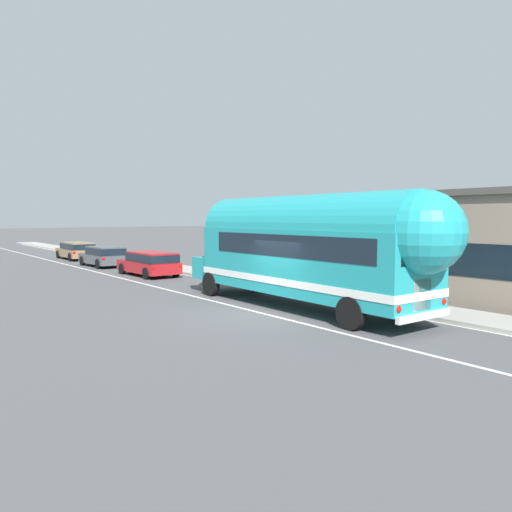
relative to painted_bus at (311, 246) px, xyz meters
name	(u,v)px	position (x,y,z in m)	size (l,w,h in m)	color
ground_plane	(266,314)	(-1.73, 0.40, -2.30)	(300.00, 300.00, 0.00)	#4C4C4F
lane_markings	(153,277)	(-0.11, 12.40, -2.30)	(3.62, 80.00, 0.01)	silver
sidewalk_slab	(218,275)	(2.86, 10.40, -2.23)	(2.19, 90.00, 0.15)	#9E9B93
painted_bus	(311,246)	(0.00, 0.00, 0.00)	(2.78, 12.46, 4.12)	teal
car_lead	(150,262)	(0.01, 13.05, -1.51)	(2.04, 4.60, 1.37)	#A5191E
car_second	(104,255)	(-0.12, 19.83, -1.52)	(2.03, 4.40, 1.37)	#474C51
car_third	(77,249)	(0.23, 26.70, -1.50)	(2.06, 4.82, 1.37)	olive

